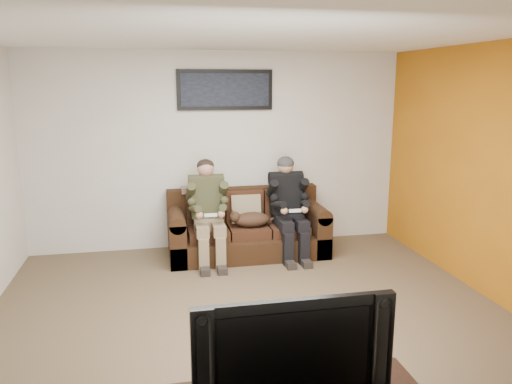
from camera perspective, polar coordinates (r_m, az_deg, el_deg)
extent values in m
plane|color=brown|center=(4.93, -0.47, -13.99)|extent=(5.00, 5.00, 0.00)
plane|color=silver|center=(4.44, -0.54, 17.69)|extent=(5.00, 5.00, 0.00)
plane|color=beige|center=(6.70, -4.24, 4.70)|extent=(5.00, 0.00, 5.00)
plane|color=beige|center=(2.42, 10.00, -9.35)|extent=(5.00, 0.00, 5.00)
plane|color=beige|center=(5.55, 25.74, 1.92)|extent=(0.00, 4.50, 4.50)
plane|color=#AD6111|center=(5.54, 25.65, 1.92)|extent=(0.00, 4.50, 4.50)
cube|color=black|center=(6.52, -0.98, -5.98)|extent=(2.01, 0.87, 0.27)
cube|color=black|center=(6.73, -1.54, -1.74)|extent=(2.01, 0.18, 0.55)
cube|color=black|center=(6.38, -9.04, -5.25)|extent=(0.20, 0.87, 0.55)
cube|color=black|center=(6.70, 6.67, -4.33)|extent=(0.20, 0.87, 0.55)
cylinder|color=black|center=(6.31, -9.12, -2.87)|extent=(0.20, 0.87, 0.20)
cylinder|color=black|center=(6.62, 6.73, -2.05)|extent=(0.20, 0.87, 0.20)
cube|color=#391E11|center=(6.35, -5.52, -4.65)|extent=(0.50, 0.55, 0.13)
cube|color=#391E11|center=(6.52, -5.81, -1.76)|extent=(0.50, 0.13, 0.40)
cube|color=#391E11|center=(6.42, -0.91, -4.39)|extent=(0.50, 0.55, 0.13)
cube|color=#391E11|center=(6.59, -1.34, -1.55)|extent=(0.50, 0.13, 0.40)
cube|color=#391E11|center=(6.53, 3.56, -4.12)|extent=(0.50, 0.55, 0.13)
cube|color=#391E11|center=(6.70, 3.01, -1.33)|extent=(0.50, 0.13, 0.40)
cube|color=#8C7A5B|center=(6.50, -1.18, -1.92)|extent=(0.38, 0.18, 0.38)
cube|color=gray|center=(6.57, -6.75, 0.29)|extent=(0.41, 0.20, 0.07)
cube|color=#847052|center=(6.28, -5.51, -3.55)|extent=(0.36, 0.30, 0.14)
cube|color=#363620|center=(6.30, -5.67, -0.68)|extent=(0.40, 0.30, 0.53)
cylinder|color=#363620|center=(6.28, -5.73, 1.23)|extent=(0.44, 0.18, 0.18)
sphere|color=#AF7764|center=(6.27, -5.78, 2.70)|extent=(0.21, 0.21, 0.21)
cube|color=#847052|center=(6.08, -6.24, -4.19)|extent=(0.15, 0.42, 0.13)
cube|color=#847052|center=(6.10, -4.37, -4.10)|extent=(0.15, 0.42, 0.13)
cube|color=#847052|center=(5.97, -6.00, -7.13)|extent=(0.12, 0.13, 0.40)
cube|color=#847052|center=(6.00, -4.08, -7.03)|extent=(0.12, 0.13, 0.40)
cube|color=black|center=(5.96, -5.88, -8.85)|extent=(0.11, 0.26, 0.08)
cube|color=black|center=(5.98, -3.96, -8.73)|extent=(0.11, 0.26, 0.08)
cylinder|color=#363620|center=(6.20, -7.46, 0.00)|extent=(0.11, 0.30, 0.28)
cylinder|color=#363620|center=(6.24, -3.79, 0.15)|extent=(0.11, 0.30, 0.28)
cylinder|color=#363620|center=(6.02, -6.97, -1.92)|extent=(0.14, 0.32, 0.15)
cylinder|color=#363620|center=(6.06, -3.76, -1.77)|extent=(0.14, 0.32, 0.15)
sphere|color=#AF7764|center=(5.92, -6.48, -2.65)|extent=(0.09, 0.09, 0.09)
sphere|color=#AF7764|center=(5.95, -3.98, -2.53)|extent=(0.09, 0.09, 0.09)
cube|color=white|center=(5.91, -5.20, -2.64)|extent=(0.15, 0.04, 0.03)
ellipsoid|color=black|center=(6.28, -5.80, 2.99)|extent=(0.22, 0.22, 0.17)
cube|color=black|center=(6.47, 3.64, -3.05)|extent=(0.36, 0.30, 0.14)
cube|color=black|center=(6.49, 3.44, -0.27)|extent=(0.40, 0.30, 0.53)
cylinder|color=black|center=(6.46, 3.42, 1.59)|extent=(0.44, 0.18, 0.18)
sphere|color=tan|center=(6.46, 3.39, 3.02)|extent=(0.21, 0.21, 0.21)
cube|color=black|center=(6.26, 3.23, -3.67)|extent=(0.15, 0.42, 0.13)
cube|color=black|center=(6.31, 4.99, -3.56)|extent=(0.15, 0.42, 0.13)
cube|color=black|center=(6.15, 3.68, -6.51)|extent=(0.12, 0.13, 0.40)
cube|color=black|center=(6.21, 5.48, -6.37)|extent=(0.12, 0.13, 0.40)
cube|color=black|center=(6.13, 3.86, -8.17)|extent=(0.11, 0.26, 0.08)
cube|color=black|center=(6.19, 5.66, -8.02)|extent=(0.11, 0.26, 0.08)
cylinder|color=black|center=(6.35, 1.88, 0.40)|extent=(0.11, 0.30, 0.28)
cylinder|color=black|center=(6.46, 5.33, 0.55)|extent=(0.11, 0.30, 0.28)
cylinder|color=black|center=(6.19, 2.61, -1.45)|extent=(0.14, 0.32, 0.15)
cylinder|color=black|center=(6.28, 5.62, -1.30)|extent=(0.14, 0.32, 0.15)
sphere|color=tan|center=(6.10, 3.25, -2.15)|extent=(0.09, 0.09, 0.09)
sphere|color=tan|center=(6.17, 5.59, -2.03)|extent=(0.09, 0.09, 0.09)
cube|color=white|center=(6.11, 4.47, -2.14)|extent=(0.15, 0.04, 0.03)
ellipsoid|color=black|center=(6.45, 3.40, 3.28)|extent=(0.22, 0.22, 0.19)
ellipsoid|color=#492E1C|center=(6.32, -0.51, -3.17)|extent=(0.47, 0.26, 0.19)
sphere|color=#492E1C|center=(6.24, -2.44, -2.86)|extent=(0.14, 0.14, 0.14)
cone|color=#492E1C|center=(6.18, -2.58, -2.32)|extent=(0.04, 0.04, 0.04)
cone|color=#492E1C|center=(6.25, -2.68, -2.17)|extent=(0.04, 0.04, 0.04)
cylinder|color=#492E1C|center=(6.42, 1.51, -3.23)|extent=(0.26, 0.13, 0.08)
cube|color=black|center=(6.62, -3.55, 11.57)|extent=(1.25, 0.04, 0.52)
cube|color=black|center=(6.60, -3.52, 11.57)|extent=(1.15, 0.01, 0.42)
imported|color=black|center=(2.84, 3.84, -17.01)|extent=(1.08, 0.14, 0.62)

